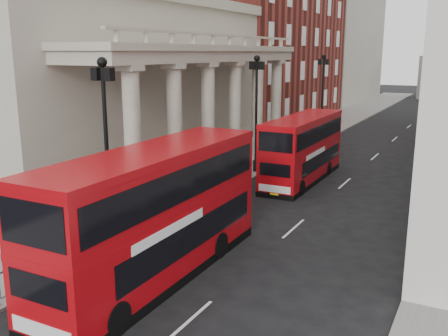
# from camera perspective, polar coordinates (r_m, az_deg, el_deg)

# --- Properties ---
(ground) EXTENTS (260.00, 260.00, 0.00)m
(ground) POSITION_cam_1_polar(r_m,az_deg,el_deg) (20.65, -18.71, -12.33)
(ground) COLOR black
(ground) RESTS_ON ground
(sidewalk_west) EXTENTS (6.00, 140.00, 0.12)m
(sidewalk_west) POSITION_cam_1_polar(r_m,az_deg,el_deg) (46.62, 5.96, 2.42)
(sidewalk_west) COLOR slate
(sidewalk_west) RESTS_ON ground
(kerb) EXTENTS (0.20, 140.00, 0.14)m
(kerb) POSITION_cam_1_polar(r_m,az_deg,el_deg) (45.63, 9.40, 2.10)
(kerb) COLOR slate
(kerb) RESTS_ON ground
(portico_building) EXTENTS (9.00, 28.00, 12.00)m
(portico_building) POSITION_cam_1_polar(r_m,az_deg,el_deg) (39.23, -10.99, 9.01)
(portico_building) COLOR #A29988
(portico_building) RESTS_ON ground
(brick_building) EXTENTS (9.00, 32.00, 22.00)m
(brick_building) POSITION_cam_1_polar(r_m,az_deg,el_deg) (65.36, 5.98, 15.09)
(brick_building) COLOR maroon
(brick_building) RESTS_ON ground
(west_building_far) EXTENTS (9.00, 30.00, 20.00)m
(west_building_far) POSITION_cam_1_polar(r_m,az_deg,el_deg) (95.76, 13.33, 13.56)
(west_building_far) COLOR #A29988
(west_building_far) RESTS_ON ground
(lamp_post_south) EXTENTS (1.05, 0.44, 8.32)m
(lamp_post_south) POSITION_cam_1_polar(r_m,az_deg,el_deg) (22.35, -13.31, 3.17)
(lamp_post_south) COLOR black
(lamp_post_south) RESTS_ON sidewalk_west
(lamp_post_mid) EXTENTS (1.05, 0.44, 8.32)m
(lamp_post_mid) POSITION_cam_1_polar(r_m,az_deg,el_deg) (35.87, 3.71, 7.11)
(lamp_post_mid) COLOR black
(lamp_post_mid) RESTS_ON sidewalk_west
(lamp_post_north) EXTENTS (1.05, 0.44, 8.32)m
(lamp_post_north) POSITION_cam_1_polar(r_m,az_deg,el_deg) (50.84, 11.18, 8.65)
(lamp_post_north) COLOR black
(lamp_post_north) RESTS_ON sidewalk_west
(traffic_light) EXTENTS (0.28, 0.33, 4.30)m
(traffic_light) POSITION_cam_1_polar(r_m,az_deg,el_deg) (21.23, -16.41, -2.53)
(traffic_light) COLOR black
(traffic_light) RESTS_ON sidewalk_west
(crowd_barriers) EXTENTS (0.50, 18.75, 1.10)m
(crowd_barriers) POSITION_cam_1_polar(r_m,az_deg,el_deg) (22.05, -15.28, -8.55)
(crowd_barriers) COLOR gray
(crowd_barriers) RESTS_ON sidewalk_west
(bus_near) EXTENTS (2.97, 11.83, 5.09)m
(bus_near) POSITION_cam_1_polar(r_m,az_deg,el_deg) (19.37, -7.81, -4.97)
(bus_near) COLOR #A6070D
(bus_near) RESTS_ON ground
(bus_far) EXTENTS (2.53, 10.26, 4.43)m
(bus_far) POSITION_cam_1_polar(r_m,az_deg,el_deg) (34.37, 9.02, 2.34)
(bus_far) COLOR #AD080E
(bus_far) RESTS_ON ground
(pedestrian_a) EXTENTS (0.70, 0.51, 1.76)m
(pedestrian_a) POSITION_cam_1_polar(r_m,az_deg,el_deg) (35.59, -1.66, 0.71)
(pedestrian_a) COLOR black
(pedestrian_a) RESTS_ON sidewalk_west
(pedestrian_b) EXTENTS (1.00, 0.91, 1.68)m
(pedestrian_b) POSITION_cam_1_polar(r_m,az_deg,el_deg) (34.49, -5.17, 0.19)
(pedestrian_b) COLOR black
(pedestrian_b) RESTS_ON sidewalk_west
(pedestrian_c) EXTENTS (1.10, 0.91, 1.92)m
(pedestrian_c) POSITION_cam_1_polar(r_m,az_deg,el_deg) (34.70, -0.99, 0.52)
(pedestrian_c) COLOR black
(pedestrian_c) RESTS_ON sidewalk_west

